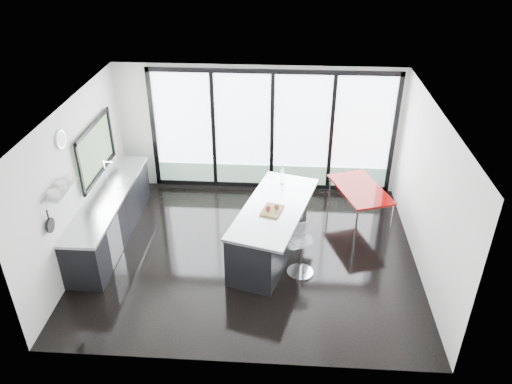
# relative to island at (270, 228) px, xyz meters

# --- Properties ---
(floor) EXTENTS (6.00, 5.00, 0.00)m
(floor) POSITION_rel_island_xyz_m (-0.37, -0.11, -0.51)
(floor) COLOR black
(floor) RESTS_ON ground
(ceiling) EXTENTS (6.00, 5.00, 0.00)m
(ceiling) POSITION_rel_island_xyz_m (-0.37, -0.11, 2.29)
(ceiling) COLOR white
(ceiling) RESTS_ON wall_back
(wall_back) EXTENTS (6.00, 0.09, 2.80)m
(wall_back) POSITION_rel_island_xyz_m (-0.09, 2.35, 0.77)
(wall_back) COLOR silver
(wall_back) RESTS_ON ground
(wall_front) EXTENTS (6.00, 0.00, 2.80)m
(wall_front) POSITION_rel_island_xyz_m (-0.37, -2.61, 0.89)
(wall_front) COLOR silver
(wall_front) RESTS_ON ground
(wall_left) EXTENTS (0.26, 5.00, 2.80)m
(wall_left) POSITION_rel_island_xyz_m (-3.34, 0.16, 1.06)
(wall_left) COLOR silver
(wall_left) RESTS_ON ground
(wall_right) EXTENTS (0.00, 5.00, 2.80)m
(wall_right) POSITION_rel_island_xyz_m (2.63, -0.11, 0.89)
(wall_right) COLOR silver
(wall_right) RESTS_ON ground
(counter_cabinets) EXTENTS (0.69, 3.24, 1.36)m
(counter_cabinets) POSITION_rel_island_xyz_m (-3.04, 0.29, -0.04)
(counter_cabinets) COLOR black
(counter_cabinets) RESTS_ON floor
(island) EXTENTS (1.63, 2.62, 1.29)m
(island) POSITION_rel_island_xyz_m (0.00, 0.00, 0.00)
(island) COLOR black
(island) RESTS_ON floor
(bar_stool_near) EXTENTS (0.59, 0.59, 0.73)m
(bar_stool_near) POSITION_rel_island_xyz_m (0.56, -0.59, -0.14)
(bar_stool_near) COLOR silver
(bar_stool_near) RESTS_ON floor
(bar_stool_far) EXTENTS (0.49, 0.49, 0.71)m
(bar_stool_far) POSITION_rel_island_xyz_m (0.40, 0.23, -0.15)
(bar_stool_far) COLOR silver
(bar_stool_far) RESTS_ON floor
(red_table) EXTENTS (1.22, 1.60, 0.76)m
(red_table) POSITION_rel_island_xyz_m (1.72, 1.13, -0.13)
(red_table) COLOR #780403
(red_table) RESTS_ON floor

